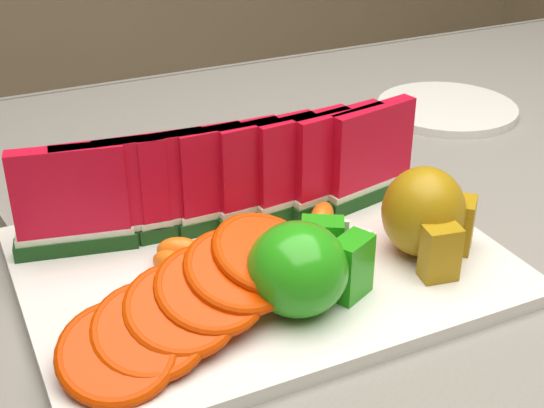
{
  "coord_description": "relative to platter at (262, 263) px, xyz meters",
  "views": [
    {
      "loc": [
        -0.32,
        -0.52,
        1.12
      ],
      "look_at": [
        -0.07,
        -0.0,
        0.81
      ],
      "focal_mm": 50.0,
      "sensor_mm": 36.0,
      "label": 1
    }
  ],
  "objects": [
    {
      "name": "orange_fan_back",
      "position": [
        0.01,
        0.13,
        0.03
      ],
      "size": [
        0.35,
        0.12,
        0.05
      ],
      "color": "#CE3D00",
      "rests_on": "platter"
    },
    {
      "name": "side_plate",
      "position": [
        0.37,
        0.23,
        -0.0
      ],
      "size": [
        0.22,
        0.22,
        0.01
      ],
      "color": "silver",
      "rests_on": "tablecloth"
    },
    {
      "name": "orange_fan_front",
      "position": [
        -0.09,
        -0.07,
        0.03
      ],
      "size": [
        0.24,
        0.15,
        0.06
      ],
      "color": "#CE3D00",
      "rests_on": "platter"
    },
    {
      "name": "platter",
      "position": [
        0.0,
        0.0,
        0.0
      ],
      "size": [
        0.4,
        0.3,
        0.01
      ],
      "color": "silver",
      "rests_on": "tablecloth"
    },
    {
      "name": "tangerine_segments",
      "position": [
        -0.01,
        0.01,
        0.02
      ],
      "size": [
        0.19,
        0.08,
        0.02
      ],
      "color": "orange",
      "rests_on": "platter"
    },
    {
      "name": "tablecloth",
      "position": [
        0.09,
        0.02,
        -0.05
      ],
      "size": [
        1.53,
        1.03,
        0.2
      ],
      "color": "gray",
      "rests_on": "table"
    },
    {
      "name": "pear_cluster",
      "position": [
        0.13,
        -0.05,
        0.04
      ],
      "size": [
        0.09,
        0.09,
        0.08
      ],
      "color": "gold",
      "rests_on": "platter"
    },
    {
      "name": "table",
      "position": [
        0.09,
        0.02,
        -0.11
      ],
      "size": [
        1.4,
        0.9,
        0.75
      ],
      "color": "#4D351D",
      "rests_on": "ground"
    },
    {
      "name": "apple_cluster",
      "position": [
        0.0,
        -0.07,
        0.04
      ],
      "size": [
        0.11,
        0.09,
        0.07
      ],
      "color": "#0A7A08",
      "rests_on": "platter"
    },
    {
      "name": "watermelon_row",
      "position": [
        -0.0,
        0.06,
        0.05
      ],
      "size": [
        0.39,
        0.07,
        0.1
      ],
      "color": "#10370F",
      "rests_on": "platter"
    }
  ]
}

